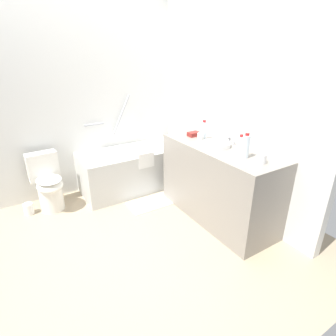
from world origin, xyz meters
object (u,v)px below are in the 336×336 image
Objects in this scene: bath_mat at (153,202)px; toilet_paper_roll at (29,209)px; toilet at (48,184)px; water_bottle_1 at (241,145)px; water_bottle_0 at (246,146)px; drinking_glass_0 at (200,138)px; water_bottle_2 at (204,131)px; sink_faucet at (229,141)px; sink_basin at (217,144)px; bathtub at (132,168)px; amenity_basket at (194,134)px; drinking_glass_1 at (262,159)px.

bath_mat is 1.50m from toilet_paper_roll.
toilet is 3.63× the size of water_bottle_1.
drinking_glass_0 is (-0.05, 0.61, -0.06)m from water_bottle_0.
water_bottle_2 reaches higher than toilet.
bath_mat is at bearing 135.19° from drinking_glass_0.
water_bottle_0 reaches higher than toilet_paper_roll.
sink_faucet is at bearing -44.09° from bath_mat.
toilet_paper_roll is (-1.85, 1.18, -0.82)m from sink_basin.
water_bottle_1 is (0.53, -1.45, 0.65)m from bathtub.
water_bottle_1 reaches higher than toilet.
bathtub is 1.46m from sink_faucet.
water_bottle_0 is (0.00, -0.40, 0.09)m from sink_basin.
water_bottle_2 is 1.66× the size of toilet_paper_roll.
toilet is 1.91m from drinking_glass_0.
sink_basin is at bearing -96.61° from water_bottle_2.
bathtub reaches higher than amenity_basket.
drinking_glass_1 is (-0.01, -0.85, -0.06)m from water_bottle_2.
toilet_paper_roll is at bearing 179.02° from bathtub.
bath_mat is (-0.41, 0.41, -0.91)m from drinking_glass_0.
sink_faucet is at bearing 65.68° from water_bottle_1.
water_bottle_2 is 0.19m from amenity_basket.
sink_faucet reaches higher than sink_basin.
water_bottle_1 reaches higher than bath_mat.
water_bottle_1 reaches higher than drinking_glass_1.
bath_mat is at bearing 111.87° from drinking_glass_1.
water_bottle_0 reaches higher than water_bottle_1.
drinking_glass_1 is at bearing 38.44° from toilet.
water_bottle_0 is at bearing 96.78° from drinking_glass_1.
toilet is 2.34× the size of sink_basin.
drinking_glass_1 is (0.02, -0.18, -0.07)m from water_bottle_0.
drinking_glass_0 reaches higher than sink_basin.
drinking_glass_1 is (-0.16, -0.59, 0.01)m from sink_faucet.
sink_faucet reaches higher than bath_mat.
bathtub reaches higher than bath_mat.
water_bottle_2 is 2.65× the size of drinking_glass_1.
sink_faucet reaches higher than toilet_paper_roll.
amenity_basket reaches higher than bath_mat.
sink_faucet reaches higher than toilet.
toilet_paper_roll is at bearing 149.87° from sink_faucet.
toilet_paper_roll is at bearing 151.79° from drinking_glass_0.
sink_basin reaches higher than toilet_paper_roll.
bathtub is 1.39m from toilet_paper_roll.
water_bottle_0 is 0.66m from water_bottle_2.
sink_faucet is 0.63× the size of water_bottle_0.
bathtub reaches higher than toilet.
water_bottle_1 is at bearing -79.35° from drinking_glass_0.
bathtub is 2.24× the size of bath_mat.
bath_mat is at bearing 143.80° from water_bottle_2.
drinking_glass_0 is at bearing -44.81° from bath_mat.
toilet is 2.20m from sink_faucet.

